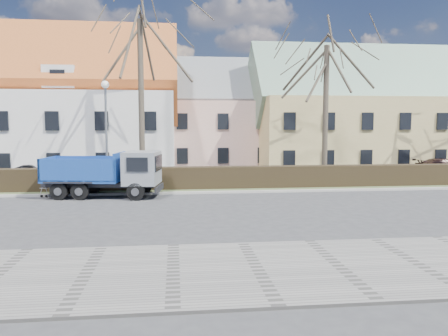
{
  "coord_description": "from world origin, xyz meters",
  "views": [
    {
      "loc": [
        0.09,
        -19.62,
        3.89
      ],
      "look_at": [
        2.62,
        2.93,
        1.6
      ],
      "focal_mm": 35.0,
      "sensor_mm": 36.0,
      "label": 1
    }
  ],
  "objects": [
    {
      "name": "sidewalk_near",
      "position": [
        0.0,
        -8.5,
        0.04
      ],
      "size": [
        80.0,
        5.0,
        0.08
      ],
      "primitive_type": "cube",
      "color": "gray",
      "rests_on": "ground"
    },
    {
      "name": "grass_strip",
      "position": [
        0.0,
        6.2,
        0.05
      ],
      "size": [
        80.0,
        3.0,
        0.1
      ],
      "primitive_type": "cube",
      "color": "#475630",
      "rests_on": "ground"
    },
    {
      "name": "tree_2",
      "position": [
        10.0,
        8.5,
        5.5
      ],
      "size": [
        8.0,
        8.0,
        11.0
      ],
      "primitive_type": null,
      "color": "#433A2E",
      "rests_on": "ground"
    },
    {
      "name": "hedge",
      "position": [
        0.0,
        6.0,
        0.65
      ],
      "size": [
        60.0,
        0.9,
        1.3
      ],
      "primitive_type": "cube",
      "color": "black",
      "rests_on": "ground"
    },
    {
      "name": "ground",
      "position": [
        0.0,
        0.0,
        0.0
      ],
      "size": [
        120.0,
        120.0,
        0.0
      ],
      "primitive_type": "plane",
      "color": "#363739"
    },
    {
      "name": "building_pink",
      "position": [
        4.0,
        20.0,
        4.0
      ],
      "size": [
        10.8,
        8.8,
        8.0
      ],
      "primitive_type": null,
      "color": "#DBAA9A",
      "rests_on": "ground"
    },
    {
      "name": "tree_1",
      "position": [
        -2.0,
        8.5,
        6.33
      ],
      "size": [
        9.2,
        9.2,
        12.65
      ],
      "primitive_type": null,
      "color": "#433A2E",
      "rests_on": "ground"
    },
    {
      "name": "parked_car_b",
      "position": [
        20.32,
        10.98,
        0.65
      ],
      "size": [
        4.53,
        1.91,
        1.31
      ],
      "primitive_type": "imported",
      "rotation": [
        0.0,
        0.0,
        1.55
      ],
      "color": "black",
      "rests_on": "ground"
    },
    {
      "name": "building_yellow",
      "position": [
        16.0,
        17.0,
        4.25
      ],
      "size": [
        18.8,
        10.8,
        8.5
      ],
      "primitive_type": null,
      "color": "tan",
      "rests_on": "ground"
    },
    {
      "name": "parked_car_a",
      "position": [
        -9.75,
        11.45,
        0.64
      ],
      "size": [
        3.92,
        1.93,
        1.28
      ],
      "primitive_type": "imported",
      "rotation": [
        0.0,
        0.0,
        1.46
      ],
      "color": "#292A2E",
      "rests_on": "ground"
    },
    {
      "name": "curb_far",
      "position": [
        0.0,
        4.6,
        0.06
      ],
      "size": [
        80.0,
        0.3,
        0.12
      ],
      "primitive_type": "cube",
      "color": "#A9A69C",
      "rests_on": "ground"
    },
    {
      "name": "dump_truck",
      "position": [
        -3.95,
        4.04,
        1.27
      ],
      "size": [
        6.6,
        3.23,
        2.53
      ],
      "primitive_type": null,
      "rotation": [
        0.0,
        0.0,
        -0.14
      ],
      "color": "navy",
      "rests_on": "ground"
    },
    {
      "name": "cart_frame",
      "position": [
        -7.05,
        4.26,
        0.29
      ],
      "size": [
        0.68,
        0.47,
        0.57
      ],
      "primitive_type": null,
      "rotation": [
        0.0,
        0.0,
        -0.2
      ],
      "color": "silver",
      "rests_on": "ground"
    },
    {
      "name": "streetlight",
      "position": [
        -3.97,
        7.0,
        3.25
      ],
      "size": [
        0.51,
        0.51,
        6.51
      ],
      "primitive_type": null,
      "color": "gray",
      "rests_on": "ground"
    },
    {
      "name": "building_white",
      "position": [
        -13.0,
        16.0,
        4.75
      ],
      "size": [
        26.8,
        10.8,
        9.5
      ],
      "primitive_type": null,
      "color": "white",
      "rests_on": "ground"
    }
  ]
}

